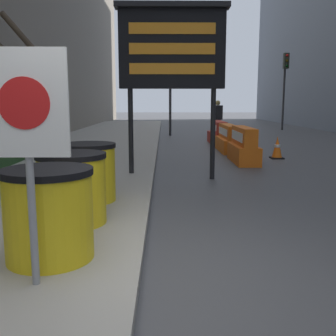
{
  "coord_description": "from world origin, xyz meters",
  "views": [
    {
      "loc": [
        0.21,
        -3.11,
        1.55
      ],
      "look_at": [
        0.29,
        4.99,
        0.2
      ],
      "focal_mm": 42.0,
      "sensor_mm": 36.0,
      "label": 1
    }
  ],
  "objects_px": {
    "warning_sign": "(26,122)",
    "jersey_barrier_orange_far": "(243,147)",
    "jersey_barrier_orange_near": "(229,140)",
    "traffic_light_near_curb": "(170,66)",
    "barrel_drum_foreground": "(49,214)",
    "pedestrian_worker": "(218,116)",
    "jersey_barrier_red_striped": "(218,134)",
    "traffic_light_far_side": "(285,75)",
    "barrel_drum_middle": "(72,188)",
    "barrel_drum_back": "(88,172)",
    "message_board": "(172,50)",
    "traffic_cone_near": "(277,148)"
  },
  "relations": [
    {
      "from": "barrel_drum_back",
      "to": "jersey_barrier_red_striped",
      "type": "distance_m",
      "value": 9.86
    },
    {
      "from": "jersey_barrier_orange_near",
      "to": "traffic_light_far_side",
      "type": "xyz_separation_m",
      "value": [
        4.71,
        9.84,
        2.7
      ]
    },
    {
      "from": "barrel_drum_foreground",
      "to": "traffic_light_near_curb",
      "type": "height_order",
      "value": "traffic_light_near_curb"
    },
    {
      "from": "warning_sign",
      "to": "jersey_barrier_red_striped",
      "type": "xyz_separation_m",
      "value": [
        3.11,
        12.05,
        -1.03
      ]
    },
    {
      "from": "traffic_light_near_curb",
      "to": "traffic_light_far_side",
      "type": "height_order",
      "value": "traffic_light_near_curb"
    },
    {
      "from": "barrel_drum_foreground",
      "to": "jersey_barrier_orange_near",
      "type": "distance_m",
      "value": 9.62
    },
    {
      "from": "barrel_drum_foreground",
      "to": "traffic_cone_near",
      "type": "distance_m",
      "value": 8.52
    },
    {
      "from": "barrel_drum_foreground",
      "to": "traffic_cone_near",
      "type": "relative_size",
      "value": 1.36
    },
    {
      "from": "barrel_drum_back",
      "to": "traffic_light_far_side",
      "type": "height_order",
      "value": "traffic_light_far_side"
    },
    {
      "from": "barrel_drum_foreground",
      "to": "jersey_barrier_orange_far",
      "type": "relative_size",
      "value": 0.47
    },
    {
      "from": "barrel_drum_back",
      "to": "jersey_barrier_orange_far",
      "type": "xyz_separation_m",
      "value": [
        3.19,
        4.54,
        -0.14
      ]
    },
    {
      "from": "message_board",
      "to": "pedestrian_worker",
      "type": "relative_size",
      "value": 2.08
    },
    {
      "from": "jersey_barrier_orange_near",
      "to": "jersey_barrier_orange_far",
      "type": "bearing_deg",
      "value": -90.0
    },
    {
      "from": "barrel_drum_back",
      "to": "traffic_light_far_side",
      "type": "bearing_deg",
      "value": 64.75
    },
    {
      "from": "message_board",
      "to": "jersey_barrier_orange_far",
      "type": "distance_m",
      "value": 3.68
    },
    {
      "from": "message_board",
      "to": "barrel_drum_middle",
      "type": "bearing_deg",
      "value": -110.46
    },
    {
      "from": "traffic_light_far_side",
      "to": "traffic_cone_near",
      "type": "bearing_deg",
      "value": -107.43
    },
    {
      "from": "message_board",
      "to": "barrel_drum_foreground",
      "type": "bearing_deg",
      "value": -105.28
    },
    {
      "from": "traffic_light_near_curb",
      "to": "warning_sign",
      "type": "bearing_deg",
      "value": -94.83
    },
    {
      "from": "traffic_light_near_curb",
      "to": "traffic_light_far_side",
      "type": "xyz_separation_m",
      "value": [
        6.49,
        3.76,
        -0.14
      ]
    },
    {
      "from": "barrel_drum_foreground",
      "to": "pedestrian_worker",
      "type": "relative_size",
      "value": 0.51
    },
    {
      "from": "barrel_drum_middle",
      "to": "jersey_barrier_red_striped",
      "type": "bearing_deg",
      "value": 73.04
    },
    {
      "from": "barrel_drum_middle",
      "to": "pedestrian_worker",
      "type": "xyz_separation_m",
      "value": [
        3.51,
        13.18,
        0.42
      ]
    },
    {
      "from": "barrel_drum_foreground",
      "to": "barrel_drum_middle",
      "type": "distance_m",
      "value": 1.09
    },
    {
      "from": "jersey_barrier_orange_far",
      "to": "jersey_barrier_red_striped",
      "type": "xyz_separation_m",
      "value": [
        -0.0,
        4.79,
        -0.03
      ]
    },
    {
      "from": "barrel_drum_foreground",
      "to": "jersey_barrier_orange_far",
      "type": "distance_m",
      "value": 7.42
    },
    {
      "from": "pedestrian_worker",
      "to": "warning_sign",
      "type": "bearing_deg",
      "value": -100.0
    },
    {
      "from": "jersey_barrier_orange_near",
      "to": "traffic_light_near_curb",
      "type": "distance_m",
      "value": 6.95
    },
    {
      "from": "barrel_drum_foreground",
      "to": "barrel_drum_middle",
      "type": "relative_size",
      "value": 1.0
    },
    {
      "from": "warning_sign",
      "to": "pedestrian_worker",
      "type": "relative_size",
      "value": 1.1
    },
    {
      "from": "traffic_cone_near",
      "to": "barrel_drum_foreground",
      "type": "bearing_deg",
      "value": -119.74
    },
    {
      "from": "barrel_drum_foreground",
      "to": "warning_sign",
      "type": "bearing_deg",
      "value": -86.72
    },
    {
      "from": "barrel_drum_back",
      "to": "traffic_light_far_side",
      "type": "xyz_separation_m",
      "value": [
        7.9,
        16.76,
        2.52
      ]
    },
    {
      "from": "jersey_barrier_orange_near",
      "to": "traffic_light_near_curb",
      "type": "xyz_separation_m",
      "value": [
        -1.78,
        6.08,
        2.84
      ]
    },
    {
      "from": "pedestrian_worker",
      "to": "jersey_barrier_red_striped",
      "type": "bearing_deg",
      "value": -93.84
    },
    {
      "from": "barrel_drum_back",
      "to": "traffic_light_near_curb",
      "type": "bearing_deg",
      "value": 83.78
    },
    {
      "from": "traffic_light_near_curb",
      "to": "jersey_barrier_orange_far",
      "type": "bearing_deg",
      "value": -78.12
    },
    {
      "from": "barrel_drum_middle",
      "to": "jersey_barrier_orange_near",
      "type": "relative_size",
      "value": 0.41
    },
    {
      "from": "jersey_barrier_orange_far",
      "to": "jersey_barrier_orange_near",
      "type": "relative_size",
      "value": 0.87
    },
    {
      "from": "traffic_light_near_curb",
      "to": "message_board",
      "type": "bearing_deg",
      "value": -90.77
    },
    {
      "from": "barrel_drum_foreground",
      "to": "traffic_light_far_side",
      "type": "relative_size",
      "value": 0.2
    },
    {
      "from": "barrel_drum_back",
      "to": "warning_sign",
      "type": "distance_m",
      "value": 2.85
    },
    {
      "from": "pedestrian_worker",
      "to": "traffic_cone_near",
      "type": "bearing_deg",
      "value": -80.7
    },
    {
      "from": "jersey_barrier_red_striped",
      "to": "barrel_drum_foreground",
      "type": "bearing_deg",
      "value": -105.26
    },
    {
      "from": "barrel_drum_back",
      "to": "jersey_barrier_orange_far",
      "type": "distance_m",
      "value": 5.56
    },
    {
      "from": "jersey_barrier_orange_far",
      "to": "traffic_light_far_side",
      "type": "bearing_deg",
      "value": 68.92
    },
    {
      "from": "warning_sign",
      "to": "jersey_barrier_orange_far",
      "type": "bearing_deg",
      "value": 66.83
    },
    {
      "from": "barrel_drum_foreground",
      "to": "traffic_light_near_curb",
      "type": "distance_m",
      "value": 15.47
    },
    {
      "from": "barrel_drum_foreground",
      "to": "traffic_light_far_side",
      "type": "bearing_deg",
      "value": 67.49
    },
    {
      "from": "jersey_barrier_orange_far",
      "to": "traffic_light_near_curb",
      "type": "distance_m",
      "value": 9.09
    }
  ]
}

